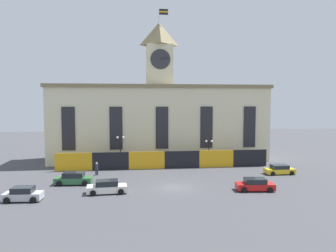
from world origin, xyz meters
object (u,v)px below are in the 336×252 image
object	(u,v)px
street_lamp_left	(209,147)
car_green_wagon	(74,179)
car_silver_hatch	(23,194)
car_white_taxi	(107,187)
street_lamp_far_right	(120,145)
car_red_sedan	(255,185)
car_yellow_coupe	(279,170)
pedestrian	(97,168)

from	to	relation	value
street_lamp_left	car_green_wagon	bearing A→B (deg)	-154.32
street_lamp_left	car_green_wagon	size ratio (longest dim) A/B	0.89
car_green_wagon	car_silver_hatch	bearing A→B (deg)	61.52
street_lamp_left	car_white_taxi	xyz separation A→B (m)	(-15.50, -14.21, -2.44)
street_lamp_far_right	car_white_taxi	distance (m)	14.57
car_red_sedan	car_yellow_coupe	xyz separation A→B (m)	(6.91, 8.01, -0.05)
car_green_wagon	car_white_taxi	distance (m)	6.41
car_red_sedan	pedestrian	size ratio (longest dim) A/B	2.46
car_silver_hatch	car_yellow_coupe	xyz separation A→B (m)	(32.80, 8.91, -0.07)
street_lamp_far_right	pedestrian	world-z (taller)	street_lamp_far_right
street_lamp_far_right	car_green_wagon	size ratio (longest dim) A/B	1.06
car_silver_hatch	pedestrian	xyz separation A→B (m)	(6.60, 11.34, 0.32)
car_green_wagon	car_red_sedan	size ratio (longest dim) A/B	1.03
pedestrian	car_red_sedan	bearing A→B (deg)	27.81
street_lamp_left	car_red_sedan	distance (m)	15.47
car_green_wagon	pedestrian	world-z (taller)	pedestrian
street_lamp_left	car_yellow_coupe	distance (m)	11.52
car_green_wagon	car_red_sedan	bearing A→B (deg)	169.97
street_lamp_far_right	car_green_wagon	bearing A→B (deg)	-120.68
car_silver_hatch	car_yellow_coupe	world-z (taller)	car_silver_hatch
street_lamp_left	pedestrian	xyz separation A→B (m)	(-17.53, -4.72, -2.12)
car_yellow_coupe	car_white_taxi	world-z (taller)	car_white_taxi
street_lamp_far_right	street_lamp_left	xyz separation A→B (m)	(14.26, -0.00, -0.52)
car_red_sedan	street_lamp_far_right	bearing A→B (deg)	142.77
car_green_wagon	street_lamp_left	bearing A→B (deg)	-149.95
car_yellow_coupe	pedestrian	size ratio (longest dim) A/B	2.27
street_lamp_left	car_yellow_coupe	world-z (taller)	street_lamp_left
car_silver_hatch	car_white_taxi	bearing A→B (deg)	-164.62
street_lamp_left	car_green_wagon	world-z (taller)	street_lamp_left
car_green_wagon	car_white_taxi	size ratio (longest dim) A/B	1.03
car_red_sedan	street_lamp_left	bearing A→B (deg)	102.83
street_lamp_far_right	car_silver_hatch	world-z (taller)	street_lamp_far_right
street_lamp_left	car_silver_hatch	distance (m)	29.09
car_silver_hatch	car_red_sedan	world-z (taller)	car_silver_hatch
car_silver_hatch	car_red_sedan	bearing A→B (deg)	-174.78
street_lamp_left	car_red_sedan	world-z (taller)	street_lamp_left
car_red_sedan	car_yellow_coupe	bearing A→B (deg)	55.43
car_white_taxi	pedestrian	bearing A→B (deg)	98.58
car_silver_hatch	street_lamp_far_right	bearing A→B (deg)	-118.34
street_lamp_far_right	car_green_wagon	distance (m)	11.53
car_green_wagon	car_white_taxi	world-z (taller)	car_green_wagon
car_silver_hatch	car_green_wagon	world-z (taller)	car_green_wagon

